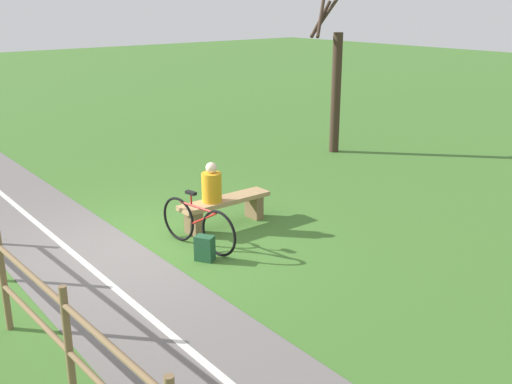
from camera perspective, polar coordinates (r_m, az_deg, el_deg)
name	(u,v)px	position (r m, az deg, el deg)	size (l,w,h in m)	color
ground_plane	(136,250)	(9.92, -11.22, -5.38)	(80.00, 80.00, 0.00)	#3D6B28
bench	(225,207)	(10.64, -2.96, -1.42)	(1.76, 0.40, 0.51)	#A88456
person_seated	(212,185)	(10.35, -4.21, 0.64)	(0.34, 0.34, 0.70)	orange
bicycle	(198,225)	(9.73, -5.51, -3.10)	(0.29, 1.69, 0.93)	black
backpack	(205,248)	(9.33, -4.85, -5.32)	(0.32, 0.34, 0.40)	#1E4C2D
tree_far_left	(334,83)	(15.82, 7.40, 10.21)	(1.31, 0.81, 4.17)	#38281E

